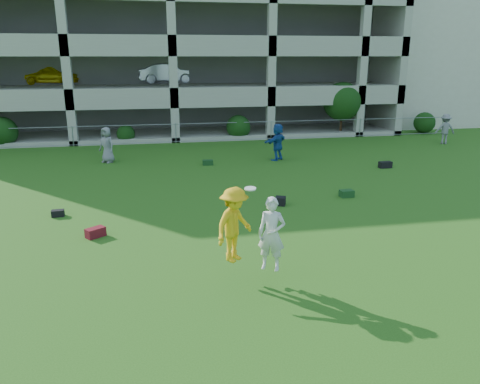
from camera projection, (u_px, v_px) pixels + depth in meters
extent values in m
plane|color=#235114|center=(224.00, 289.00, 10.73)|extent=(100.00, 100.00, 0.00)
cube|color=beige|center=(439.00, 57.00, 39.85)|extent=(16.00, 14.00, 10.00)
imported|color=gray|center=(107.00, 145.00, 23.19)|extent=(1.02, 0.98, 1.77)
imported|color=#214C97|center=(278.00, 142.00, 23.72)|extent=(1.64, 1.58, 1.86)
imported|color=gray|center=(445.00, 129.00, 28.13)|extent=(1.28, 0.92, 1.79)
cube|color=#5D1019|center=(95.00, 232.00, 13.76)|extent=(0.62, 0.57, 0.28)
cube|color=black|center=(58.00, 213.00, 15.53)|extent=(0.42, 0.28, 0.22)
cube|color=#143719|center=(347.00, 193.00, 17.68)|extent=(0.52, 0.38, 0.26)
cube|color=black|center=(280.00, 201.00, 16.70)|extent=(0.46, 0.46, 0.30)
cube|color=black|center=(385.00, 165.00, 22.25)|extent=(0.62, 0.34, 0.30)
cube|color=#123316|center=(208.00, 162.00, 22.83)|extent=(0.52, 0.33, 0.25)
imported|color=#EDAF15|center=(234.00, 225.00, 10.78)|extent=(1.30, 1.26, 1.78)
imported|color=silver|center=(272.00, 234.00, 10.67)|extent=(0.75, 0.66, 1.73)
cylinder|color=white|center=(250.00, 189.00, 10.62)|extent=(0.27, 0.27, 0.06)
cube|color=#9E998C|center=(164.00, 45.00, 39.93)|extent=(30.00, 0.50, 12.00)
cube|color=#9E998C|center=(359.00, 44.00, 36.21)|extent=(0.50, 14.00, 12.00)
cube|color=#9E998C|center=(171.00, 125.00, 35.21)|extent=(30.00, 14.00, 0.30)
cube|color=#9E998C|center=(169.00, 84.00, 34.37)|extent=(30.00, 14.00, 0.30)
cube|color=#9E998C|center=(167.00, 41.00, 33.52)|extent=(30.00, 14.00, 0.30)
cube|color=#9E998C|center=(174.00, 100.00, 28.08)|extent=(30.00, 0.30, 0.90)
cube|color=#9E998C|center=(172.00, 48.00, 27.23)|extent=(30.00, 0.30, 0.90)
cube|color=#9E998C|center=(64.00, 40.00, 26.13)|extent=(0.50, 0.50, 12.00)
cube|color=#9E998C|center=(172.00, 40.00, 27.20)|extent=(0.50, 0.50, 12.00)
cube|color=#9E998C|center=(272.00, 41.00, 28.28)|extent=(0.50, 0.50, 12.00)
cube|color=#9E998C|center=(364.00, 41.00, 29.35)|extent=(0.50, 0.50, 12.00)
cube|color=#605E59|center=(166.00, 44.00, 35.45)|extent=(29.00, 9.00, 11.60)
imported|color=yellow|center=(50.00, 74.00, 30.85)|extent=(4.08, 2.17, 1.32)
imported|color=silver|center=(167.00, 73.00, 32.22)|extent=(4.16, 1.93, 1.32)
cylinder|color=gray|center=(73.00, 136.00, 27.41)|extent=(0.06, 0.06, 1.20)
cylinder|color=gray|center=(176.00, 133.00, 28.48)|extent=(0.06, 0.06, 1.20)
cylinder|color=gray|center=(271.00, 130.00, 29.56)|extent=(0.06, 0.06, 1.20)
cylinder|color=gray|center=(360.00, 128.00, 30.63)|extent=(0.06, 0.06, 1.20)
cylinder|color=gray|center=(443.00, 125.00, 31.71)|extent=(0.06, 0.06, 1.20)
cylinder|color=gray|center=(175.00, 124.00, 28.33)|extent=(36.00, 0.04, 0.04)
cylinder|color=gray|center=(176.00, 142.00, 28.63)|extent=(36.00, 0.04, 0.04)
sphere|color=#163D11|center=(2.00, 132.00, 27.18)|extent=(1.76, 1.76, 1.76)
sphere|color=#163D11|center=(126.00, 134.00, 28.52)|extent=(1.10, 1.10, 1.10)
sphere|color=#163D11|center=(238.00, 127.00, 29.72)|extent=(1.54, 1.54, 1.54)
cylinder|color=#382314|center=(341.00, 121.00, 31.10)|extent=(0.16, 0.16, 1.96)
sphere|color=#163D11|center=(342.00, 101.00, 30.75)|extent=(2.52, 2.52, 2.52)
sphere|color=#163D11|center=(424.00, 123.00, 32.06)|extent=(1.43, 1.43, 1.43)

